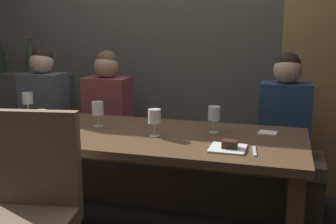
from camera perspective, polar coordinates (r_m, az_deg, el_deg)
The scene contains 18 objects.
back_wall_tiled at distance 3.62m, azimuth 1.23°, elevation 13.71°, with size 6.00×0.12×3.00m, color #4C4944.
back_counter at distance 4.25m, azimuth -20.15°, elevation -1.24°, with size 1.10×0.28×0.95m, color #413E3A.
dining_table at distance 2.56m, azimuth -6.11°, elevation -4.65°, with size 2.20×0.84×0.74m.
banquette_bench at distance 3.32m, azimuth -1.27°, elevation -8.46°, with size 2.50×0.44×0.45m.
chair_near_side at distance 2.09m, azimuth -18.99°, elevation -11.79°, with size 0.51×0.51×0.98m.
diner_redhead at distance 3.61m, azimuth -17.11°, elevation 2.28°, with size 0.36×0.24×0.77m.
diner_bearded at distance 3.36m, azimuth -8.53°, elevation 1.82°, with size 0.36×0.24×0.75m.
diner_far_end at distance 3.05m, azimuth 16.20°, elevation 0.58°, with size 0.36×0.24×0.76m.
wine_bottle_dark_red at distance 4.26m, azimuth -22.56°, elevation 6.74°, with size 0.08×0.08×0.33m.
wine_bottle_pale_label at distance 4.07m, azimuth -18.78°, elevation 6.81°, with size 0.08×0.08×0.33m.
wine_glass_center_front at distance 2.48m, azimuth -17.56°, elevation -0.83°, with size 0.08×0.08×0.16m.
wine_glass_near_left at distance 2.39m, azimuth -1.91°, elevation -0.80°, with size 0.08×0.08×0.16m.
wine_glass_end_left at distance 2.68m, azimuth -9.87°, elevation 0.36°, with size 0.08×0.08×0.16m.
wine_glass_far_left at distance 3.20m, azimuth -19.17°, elevation 1.78°, with size 0.08×0.08×0.16m.
wine_glass_near_right at distance 2.49m, azimuth 6.52°, elevation -0.37°, with size 0.08×0.08×0.16m.
dessert_plate at distance 2.18m, azimuth 8.51°, elevation -4.88°, with size 0.19×0.19×0.05m.
fork_on_table at distance 2.17m, azimuth 12.09°, elevation -5.39°, with size 0.02×0.17×0.01m, color silver.
folded_napkin at distance 2.55m, azimuth 13.89°, elevation -2.86°, with size 0.11×0.10×0.01m, color silver.
Camera 1 is at (0.96, -2.27, 1.37)m, focal length 43.25 mm.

